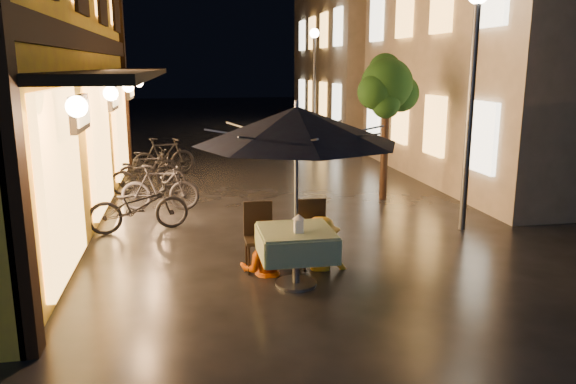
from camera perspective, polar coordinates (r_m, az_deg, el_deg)
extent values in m
plane|color=black|center=(7.80, 4.07, -9.05)|extent=(90.00, 90.00, 0.00)
cube|color=black|center=(11.13, -19.41, 14.16)|extent=(0.12, 11.00, 0.35)
cube|color=black|center=(11.05, -16.22, 11.53)|extent=(1.20, 10.50, 0.12)
cube|color=gold|center=(7.82, -22.00, 0.81)|extent=(0.10, 2.20, 2.40)
cube|color=gold|center=(11.22, -18.55, 4.45)|extent=(0.10, 2.20, 2.40)
cube|color=gold|center=(14.67, -16.70, 6.38)|extent=(0.10, 2.20, 2.40)
cube|color=#BEA893|center=(16.42, 24.95, 12.85)|extent=(7.00, 9.00, 6.50)
cube|color=gold|center=(11.81, 19.14, 5.29)|extent=(0.10, 1.00, 1.40)
cube|color=gold|center=(13.76, 14.66, 6.54)|extent=(0.10, 1.00, 1.40)
cube|color=gold|center=(13.76, 15.35, 18.20)|extent=(0.10, 1.00, 1.40)
cube|color=gold|center=(15.77, 11.30, 7.45)|extent=(0.10, 1.00, 1.40)
cube|color=gold|center=(15.77, 11.76, 17.62)|extent=(0.10, 1.00, 1.40)
cube|color=gold|center=(17.83, 8.69, 8.13)|extent=(0.10, 1.00, 1.40)
cube|color=gold|center=(17.83, 9.01, 17.14)|extent=(0.10, 1.00, 1.40)
cube|color=#BEA893|center=(26.70, 10.41, 13.86)|extent=(7.00, 10.00, 7.00)
cube|color=gold|center=(22.02, 4.95, 9.08)|extent=(0.10, 1.00, 1.40)
cube|color=gold|center=(22.02, 5.09, 16.37)|extent=(0.10, 1.00, 1.40)
cube|color=gold|center=(24.15, 3.56, 9.43)|extent=(0.10, 1.00, 1.40)
cube|color=gold|center=(24.15, 3.66, 16.07)|extent=(0.10, 1.00, 1.40)
cube|color=gold|center=(26.29, 2.40, 9.71)|extent=(0.10, 1.00, 1.40)
cube|color=gold|center=(26.29, 2.46, 15.81)|extent=(0.10, 1.00, 1.40)
cube|color=gold|center=(28.43, 1.41, 9.95)|extent=(0.10, 1.00, 1.40)
cube|color=gold|center=(28.43, 1.44, 15.59)|extent=(0.10, 1.00, 1.40)
cylinder|color=black|center=(12.39, 9.77, 4.25)|extent=(0.16, 0.16, 2.20)
sphere|color=black|center=(12.26, 10.02, 10.73)|extent=(1.10, 1.10, 1.10)
sphere|color=black|center=(12.49, 11.36, 9.80)|extent=(0.80, 0.80, 0.80)
sphere|color=black|center=(12.03, 8.88, 10.02)|extent=(0.76, 0.76, 0.76)
sphere|color=black|center=(12.56, 9.81, 12.16)|extent=(0.70, 0.70, 0.70)
sphere|color=black|center=(12.01, 9.91, 8.79)|extent=(0.60, 0.60, 0.60)
cylinder|color=#59595E|center=(10.26, 17.95, 7.15)|extent=(0.12, 0.12, 4.00)
cylinder|color=#59595E|center=(21.57, 2.64, 10.37)|extent=(0.12, 0.12, 4.00)
sphere|color=#FFE6BD|center=(21.58, 2.70, 15.82)|extent=(0.36, 0.36, 0.36)
cylinder|color=#59595E|center=(7.54, 0.83, -6.86)|extent=(0.10, 0.10, 0.72)
cylinder|color=#59595E|center=(7.66, 0.82, -9.25)|extent=(0.56, 0.56, 0.04)
cube|color=#28542A|center=(7.42, 0.84, -4.02)|extent=(0.95, 0.95, 0.06)
cube|color=#28542A|center=(7.57, 4.37, -5.02)|extent=(0.04, 0.95, 0.33)
cube|color=#28542A|center=(7.40, -2.80, -5.43)|extent=(0.04, 0.95, 0.33)
cube|color=#28542A|center=(7.91, 0.16, -4.19)|extent=(0.95, 0.04, 0.33)
cube|color=#28542A|center=(7.03, 1.59, -6.41)|extent=(0.95, 0.04, 0.33)
cylinder|color=#59595E|center=(7.32, 0.85, -1.02)|extent=(0.05, 0.05, 2.30)
cone|color=black|center=(7.14, 0.87, 6.79)|extent=(2.66, 2.66, 0.48)
cylinder|color=#59595E|center=(7.12, 0.88, 8.79)|extent=(0.06, 0.06, 0.12)
cube|color=black|center=(8.06, -2.87, -4.89)|extent=(0.42, 0.42, 0.05)
cube|color=black|center=(8.17, -3.07, -2.83)|extent=(0.42, 0.04, 0.55)
cylinder|color=black|center=(7.95, -3.98, -6.96)|extent=(0.04, 0.04, 0.43)
cylinder|color=black|center=(7.99, -1.39, -6.82)|extent=(0.04, 0.04, 0.43)
cylinder|color=black|center=(8.28, -4.26, -6.13)|extent=(0.04, 0.04, 0.43)
cylinder|color=black|center=(8.33, -1.78, -6.00)|extent=(0.04, 0.04, 0.43)
cube|color=black|center=(8.20, 2.70, -4.59)|extent=(0.42, 0.42, 0.05)
cube|color=black|center=(8.30, 2.42, -2.56)|extent=(0.42, 0.04, 0.55)
cylinder|color=black|center=(8.07, 1.72, -6.63)|extent=(0.04, 0.04, 0.43)
cylinder|color=black|center=(8.15, 4.21, -6.46)|extent=(0.04, 0.04, 0.43)
cylinder|color=black|center=(8.40, 1.20, -5.83)|extent=(0.04, 0.04, 0.43)
cylinder|color=black|center=(8.48, 3.60, -5.68)|extent=(0.04, 0.04, 0.43)
cube|color=white|center=(7.24, 1.08, -3.46)|extent=(0.11, 0.11, 0.18)
cube|color=#FFD88C|center=(7.24, 1.08, -3.54)|extent=(0.07, 0.07, 0.12)
cone|color=white|center=(7.21, 1.08, -2.51)|extent=(0.16, 0.16, 0.07)
imported|color=#BA4700|center=(7.90, -2.43, -3.07)|extent=(0.82, 0.69, 1.48)
imported|color=gold|center=(8.07, 3.36, -2.69)|extent=(1.06, 0.75, 1.49)
imported|color=black|center=(10.27, -14.95, -1.39)|extent=(1.83, 0.94, 0.92)
imported|color=black|center=(11.65, -12.88, 0.44)|extent=(1.61, 0.62, 0.94)
imported|color=black|center=(13.14, -14.00, 1.65)|extent=(1.70, 0.60, 0.89)
imported|color=black|center=(13.81, -13.98, 2.17)|extent=(1.52, 0.59, 0.89)
imported|color=black|center=(14.47, -14.18, 2.57)|extent=(1.73, 1.07, 0.86)
imported|color=black|center=(15.38, -12.53, 3.54)|extent=(1.76, 0.98, 1.02)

